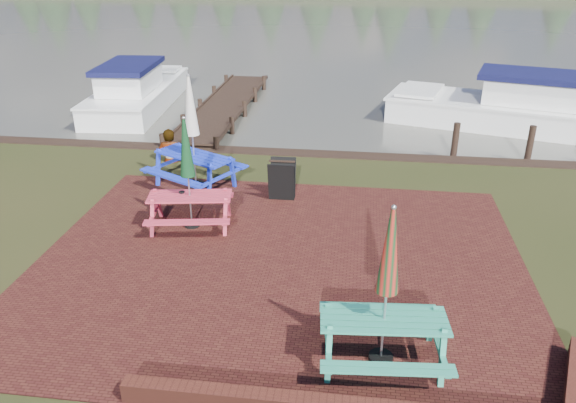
# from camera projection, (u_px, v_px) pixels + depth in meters

# --- Properties ---
(ground) EXTENTS (120.00, 120.00, 0.00)m
(ground) POSITION_uv_depth(u_px,v_px,m) (271.00, 294.00, 9.48)
(ground) COLOR black
(ground) RESTS_ON ground
(paving) EXTENTS (9.00, 7.50, 0.02)m
(paving) POSITION_uv_depth(u_px,v_px,m) (279.00, 263.00, 10.38)
(paving) COLOR #361311
(paving) RESTS_ON ground
(water) EXTENTS (120.00, 60.00, 0.02)m
(water) POSITION_uv_depth(u_px,v_px,m) (348.00, 20.00, 42.78)
(water) COLOR #46453C
(water) RESTS_ON ground
(picnic_table_teal) EXTENTS (1.86, 1.69, 2.42)m
(picnic_table_teal) POSITION_uv_depth(u_px,v_px,m) (385.00, 312.00, 7.61)
(picnic_table_teal) COLOR #2B8C72
(picnic_table_teal) RESTS_ON ground
(picnic_table_red) EXTENTS (1.91, 1.76, 2.34)m
(picnic_table_red) POSITION_uv_depth(u_px,v_px,m) (189.00, 190.00, 11.40)
(picnic_table_red) COLOR #BE3045
(picnic_table_red) RESTS_ON ground
(picnic_table_blue) EXTENTS (2.53, 2.45, 2.70)m
(picnic_table_blue) POSITION_uv_depth(u_px,v_px,m) (193.00, 150.00, 13.26)
(picnic_table_blue) COLOR #1B33D1
(picnic_table_blue) RESTS_ON ground
(chalkboard) EXTENTS (0.59, 0.56, 0.95)m
(chalkboard) POSITION_uv_depth(u_px,v_px,m) (282.00, 180.00, 12.77)
(chalkboard) COLOR black
(chalkboard) RESTS_ON ground
(jetty) EXTENTS (1.76, 9.08, 1.00)m
(jetty) POSITION_uv_depth(u_px,v_px,m) (224.00, 106.00, 20.00)
(jetty) COLOR black
(jetty) RESTS_ON ground
(boat_jetty) EXTENTS (2.77, 6.81, 1.93)m
(boat_jetty) POSITION_uv_depth(u_px,v_px,m) (137.00, 93.00, 20.60)
(boat_jetty) COLOR white
(boat_jetty) RESTS_ON ground
(boat_near) EXTENTS (7.89, 4.53, 2.02)m
(boat_near) POSITION_uv_depth(u_px,v_px,m) (509.00, 109.00, 18.52)
(boat_near) COLOR white
(boat_near) RESTS_ON ground
(person) EXTENTS (0.68, 0.47, 1.80)m
(person) POSITION_uv_depth(u_px,v_px,m) (168.00, 130.00, 14.85)
(person) COLOR gray
(person) RESTS_ON ground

